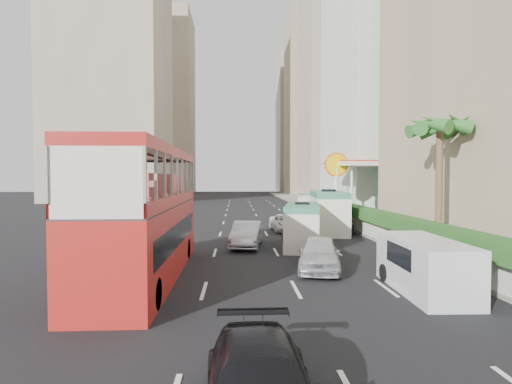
{
  "coord_description": "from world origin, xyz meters",
  "views": [
    {
      "loc": [
        -2.47,
        -15.72,
        3.89
      ],
      "look_at": [
        -1.5,
        4.0,
        3.2
      ],
      "focal_mm": 28.0,
      "sensor_mm": 36.0,
      "label": 1
    }
  ],
  "objects": [
    {
      "name": "tower_far_b",
      "position": [
        17.0,
        104.0,
        20.0
      ],
      "size": [
        14.0,
        14.0,
        40.0
      ],
      "primitive_type": "cube",
      "color": "#B3A08D",
      "rests_on": "ground"
    },
    {
      "name": "tower_far_a",
      "position": [
        17.0,
        82.0,
        22.0
      ],
      "size": [
        14.0,
        14.0,
        44.0
      ],
      "primitive_type": "cube",
      "color": "tan",
      "rests_on": "ground"
    },
    {
      "name": "ground_plane",
      "position": [
        0.0,
        0.0,
        0.0
      ],
      "size": [
        200.0,
        200.0,
        0.0
      ],
      "primitive_type": "plane",
      "color": "black",
      "rests_on": "ground"
    },
    {
      "name": "minibus_far",
      "position": [
        4.14,
        12.68,
        1.46
      ],
      "size": [
        2.94,
        6.82,
        2.93
      ],
      "primitive_type": "cube",
      "rotation": [
        0.0,
        0.0,
        -0.11
      ],
      "color": "silver",
      "rests_on": "ground"
    },
    {
      "name": "car_silver_lane_b",
      "position": [
        1.01,
        0.82,
        0.0
      ],
      "size": [
        2.5,
        4.43,
        1.42
      ],
      "primitive_type": "imported",
      "rotation": [
        0.0,
        0.0,
        -0.21
      ],
      "color": "silver",
      "rests_on": "ground"
    },
    {
      "name": "hedge",
      "position": [
        6.2,
        14.0,
        1.53
      ],
      "size": [
        1.1,
        44.0,
        0.7
      ],
      "primitive_type": "cube",
      "color": "#2D6626",
      "rests_on": "kerb_wall"
    },
    {
      "name": "van_asset",
      "position": [
        1.17,
        13.39,
        0.0
      ],
      "size": [
        2.28,
        4.48,
        1.21
      ],
      "primitive_type": "imported",
      "rotation": [
        0.0,
        0.0,
        0.06
      ],
      "color": "silver",
      "rests_on": "ground"
    },
    {
      "name": "tower_left_a",
      "position": [
        -24.0,
        55.0,
        26.0
      ],
      "size": [
        18.0,
        18.0,
        52.0
      ],
      "primitive_type": "cube",
      "color": "#B3A08D",
      "rests_on": "ground"
    },
    {
      "name": "tower_mid",
      "position": [
        18.0,
        58.0,
        25.0
      ],
      "size": [
        16.0,
        16.0,
        50.0
      ],
      "primitive_type": "cube",
      "color": "#B3A08D",
      "rests_on": "ground"
    },
    {
      "name": "palm_tree",
      "position": [
        7.8,
        4.0,
        3.38
      ],
      "size": [
        0.36,
        0.36,
        6.4
      ],
      "primitive_type": "cylinder",
      "color": "brown",
      "rests_on": "sidewalk"
    },
    {
      "name": "panel_van_near",
      "position": [
        3.93,
        -2.52,
        0.9
      ],
      "size": [
        1.92,
        4.56,
        1.8
      ],
      "primitive_type": "cube",
      "rotation": [
        0.0,
        0.0,
        -0.03
      ],
      "color": "silver",
      "rests_on": "ground"
    },
    {
      "name": "car_silver_lane_a",
      "position": [
        -1.9,
        6.7,
        0.0
      ],
      "size": [
        2.07,
        4.46,
        1.41
      ],
      "primitive_type": "imported",
      "rotation": [
        0.0,
        0.0,
        -0.14
      ],
      "color": "silver",
      "rests_on": "ground"
    },
    {
      "name": "kerb_wall",
      "position": [
        6.2,
        14.0,
        0.68
      ],
      "size": [
        0.3,
        44.0,
        1.0
      ],
      "primitive_type": "cube",
      "color": "silver",
      "rests_on": "sidewalk"
    },
    {
      "name": "sidewalk",
      "position": [
        9.0,
        25.0,
        0.09
      ],
      "size": [
        6.0,
        120.0,
        0.18
      ],
      "primitive_type": "cube",
      "color": "#99968C",
      "rests_on": "ground"
    },
    {
      "name": "minibus_near",
      "position": [
        1.26,
        6.64,
        1.2
      ],
      "size": [
        2.78,
        5.67,
        2.41
      ],
      "primitive_type": "cube",
      "rotation": [
        0.0,
        0.0,
        -0.19
      ],
      "color": "silver",
      "rests_on": "ground"
    },
    {
      "name": "shell_station",
      "position": [
        10.0,
        23.0,
        2.75
      ],
      "size": [
        6.5,
        8.0,
        5.5
      ],
      "primitive_type": "cube",
      "color": "silver",
      "rests_on": "ground"
    },
    {
      "name": "tower_left_b",
      "position": [
        -22.0,
        90.0,
        23.0
      ],
      "size": [
        16.0,
        16.0,
        46.0
      ],
      "primitive_type": "cube",
      "color": "tan",
      "rests_on": "ground"
    },
    {
      "name": "panel_van_far",
      "position": [
        4.3,
        20.61,
        1.13
      ],
      "size": [
        3.09,
        5.9,
        2.25
      ],
      "primitive_type": "cube",
      "rotation": [
        0.0,
        0.0,
        -0.15
      ],
      "color": "silver",
      "rests_on": "ground"
    },
    {
      "name": "double_decker_bus",
      "position": [
        -6.0,
        0.0,
        2.53
      ],
      "size": [
        2.5,
        11.0,
        5.06
      ],
      "primitive_type": "cube",
      "color": "red",
      "rests_on": "ground"
    }
  ]
}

